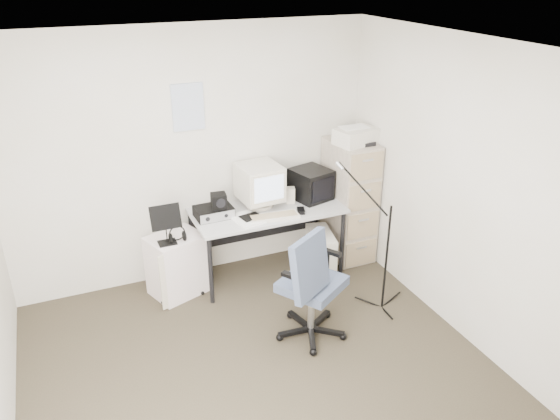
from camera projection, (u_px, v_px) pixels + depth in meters
name	position (u px, v px, depth m)	size (l,w,h in m)	color
floor	(263.00, 377.00, 4.31)	(3.60, 3.60, 0.01)	#30291E
ceiling	(258.00, 52.00, 3.25)	(3.60, 3.60, 0.01)	white
wall_back	(193.00, 157.00, 5.28)	(3.60, 0.02, 2.50)	silver
wall_right	(467.00, 196.00, 4.42)	(0.02, 3.60, 2.50)	silver
wall_calendar	(188.00, 107.00, 5.05)	(0.30, 0.02, 0.44)	white
filing_cabinet	(349.00, 200.00, 5.83)	(0.40, 0.60, 1.30)	#BEAE9B
printer	(356.00, 136.00, 5.47)	(0.41, 0.28, 0.16)	beige
desk	(268.00, 242.00, 5.59)	(1.50, 0.70, 0.73)	#A0A0A0
crt_monitor	(259.00, 186.00, 5.42)	(0.39, 0.41, 0.43)	beige
crt_tv	(311.00, 184.00, 5.62)	(0.35, 0.37, 0.32)	black
desk_speaker	(290.00, 195.00, 5.55)	(0.09, 0.09, 0.16)	beige
keyboard	(274.00, 217.00, 5.25)	(0.49, 0.17, 0.03)	beige
mouse	(301.00, 211.00, 5.36)	(0.07, 0.12, 0.04)	black
radio_receiver	(214.00, 212.00, 5.26)	(0.36, 0.25, 0.10)	black
radio_speaker	(219.00, 201.00, 5.20)	(0.14, 0.13, 0.14)	black
papers	(247.00, 219.00, 5.21)	(0.24, 0.32, 0.02)	white
pc_tower	(321.00, 252.00, 5.66)	(0.22, 0.49, 0.45)	beige
office_chair	(312.00, 282.00, 4.58)	(0.62, 0.62, 1.07)	#363E57
side_cart	(177.00, 265.00, 5.28)	(0.49, 0.39, 0.61)	silver
music_stand	(166.00, 224.00, 4.95)	(0.27, 0.15, 0.40)	black
headphones	(177.00, 236.00, 5.05)	(0.17, 0.17, 0.03)	black
mic_stand	(388.00, 243.00, 4.89)	(0.02, 0.02, 1.37)	black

